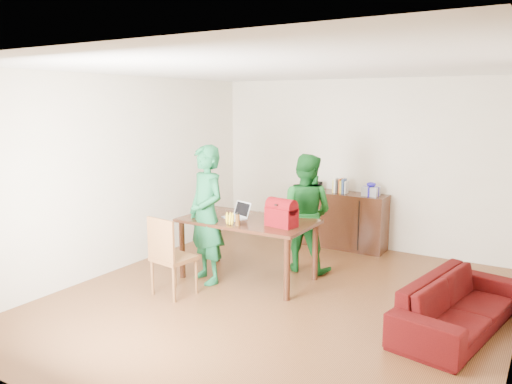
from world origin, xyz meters
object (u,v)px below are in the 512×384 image
Objects in this scene: person_near at (206,214)px; laptop at (234,215)px; chair at (173,272)px; bottle at (238,219)px; person_far at (305,213)px; red_bag at (281,215)px; table at (248,227)px; sofa at (458,305)px.

person_near reaches higher than laptop.
chair is 5.92× the size of bottle.
red_bag is (0.07, -0.82, 0.13)m from person_far.
chair is 1.11m from laptop.
bottle is 0.44× the size of red_bag.
table is at bearing 53.38° from person_far.
table is at bearing 179.43° from red_bag.
person_near is 10.79× the size of bottle.
laptop reaches higher than table.
chair is 2.01m from person_far.
person_far is at bearing 78.81° from sofa.
laptop reaches higher than bottle.
person_near is (0.07, 0.60, 0.61)m from chair.
bottle is at bearing -30.68° from laptop.
person_far is 1.16m from bottle.
laptop is 0.74m from red_bag.
bottle is (0.26, -0.31, 0.04)m from laptop.
person_far is at bearing 55.33° from table.
laptop is 2.12× the size of bottle.
chair is at bearing 115.03° from sofa.
table is 0.24m from laptop.
chair is 2.80× the size of laptop.
sofa is (2.67, -0.16, -0.44)m from table.
sofa is (2.59, 0.20, -0.63)m from bottle.
person_near is at bearing -107.74° from laptop.
chair reaches higher than bottle.
chair is 0.60× the size of person_far.
sofa is (2.11, -0.06, -0.68)m from red_bag.
red_bag is 2.22m from sofa.
chair is 1.50m from red_bag.
person_near is at bearing 47.50° from person_far.
chair is 0.55× the size of person_near.
chair is (-0.48, -0.96, -0.42)m from table.
laptop is at bearing -164.49° from table.
chair is 1.02m from bottle.
laptop is 0.40m from bottle.
red_bag reaches higher than laptop.
laptop is 0.94× the size of red_bag.
sofa is at bearing 7.82° from red_bag.
laptop reaches higher than chair.
red_bag is at bearing 38.59° from person_near.
red_bag reaches higher than chair.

